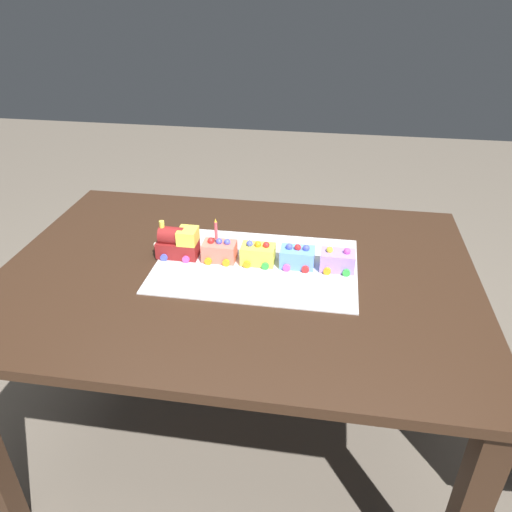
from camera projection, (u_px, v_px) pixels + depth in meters
name	position (u px, v px, depth m)	size (l,w,h in m)	color
ground_plane	(241.00, 437.00, 1.83)	(8.00, 8.00, 0.00)	#6B6054
dining_table	(238.00, 299.00, 1.51)	(1.40, 1.00, 0.74)	#382316
cake_board	(256.00, 265.00, 1.47)	(0.60, 0.40, 0.00)	silver
cake_locomotive	(178.00, 242.00, 1.49)	(0.14, 0.08, 0.12)	maroon
cake_car_tanker_coral	(219.00, 251.00, 1.49)	(0.10, 0.08, 0.07)	#F27260
cake_car_caboose_lemon	(258.00, 254.00, 1.47)	(0.10, 0.08, 0.07)	#F4E04C
cake_car_flatbed_sky_blue	(297.00, 257.00, 1.45)	(0.10, 0.08, 0.07)	#669EEA
cake_car_hopper_lavender	(337.00, 260.00, 1.44)	(0.10, 0.08, 0.07)	#AD84E0
birthday_candle	(216.00, 229.00, 1.45)	(0.01, 0.01, 0.07)	#F24C59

